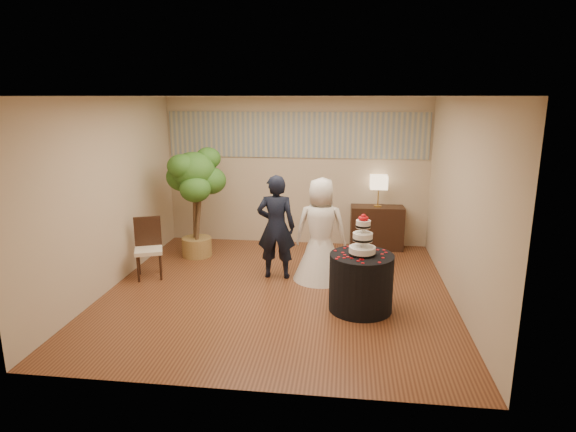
# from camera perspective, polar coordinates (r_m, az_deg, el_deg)

# --- Properties ---
(floor) EXTENTS (5.00, 5.00, 0.00)m
(floor) POSITION_cam_1_polar(r_m,az_deg,el_deg) (7.20, -1.19, -8.88)
(floor) COLOR brown
(floor) RESTS_ON ground
(ceiling) EXTENTS (5.00, 5.00, 0.00)m
(ceiling) POSITION_cam_1_polar(r_m,az_deg,el_deg) (6.64, -1.32, 13.99)
(ceiling) COLOR white
(ceiling) RESTS_ON wall_back
(wall_back) EXTENTS (5.00, 0.06, 2.80)m
(wall_back) POSITION_cam_1_polar(r_m,az_deg,el_deg) (9.23, 0.98, 5.25)
(wall_back) COLOR #C8B494
(wall_back) RESTS_ON ground
(wall_front) EXTENTS (5.00, 0.06, 2.80)m
(wall_front) POSITION_cam_1_polar(r_m,az_deg,el_deg) (4.41, -5.93, -4.56)
(wall_front) COLOR #C8B494
(wall_front) RESTS_ON ground
(wall_left) EXTENTS (0.06, 5.00, 2.80)m
(wall_left) POSITION_cam_1_polar(r_m,az_deg,el_deg) (7.55, -20.39, 2.43)
(wall_left) COLOR #C8B494
(wall_left) RESTS_ON ground
(wall_right) EXTENTS (0.06, 5.00, 2.80)m
(wall_right) POSITION_cam_1_polar(r_m,az_deg,el_deg) (6.89, 19.80, 1.44)
(wall_right) COLOR #C8B494
(wall_right) RESTS_ON ground
(mural_border) EXTENTS (4.90, 0.02, 0.85)m
(mural_border) POSITION_cam_1_polar(r_m,az_deg,el_deg) (9.13, 0.99, 9.58)
(mural_border) COLOR #9B9F92
(mural_border) RESTS_ON wall_back
(groom) EXTENTS (0.61, 0.41, 1.65)m
(groom) POSITION_cam_1_polar(r_m,az_deg,el_deg) (7.50, -1.42, -1.31)
(groom) COLOR black
(groom) RESTS_ON floor
(bride) EXTENTS (0.87, 0.87, 1.62)m
(bride) POSITION_cam_1_polar(r_m,az_deg,el_deg) (7.43, 3.92, -1.59)
(bride) COLOR white
(bride) RESTS_ON floor
(cake_table) EXTENTS (1.09, 1.09, 0.78)m
(cake_table) POSITION_cam_1_polar(r_m,az_deg,el_deg) (6.55, 8.64, -7.78)
(cake_table) COLOR black
(cake_table) RESTS_ON floor
(wedding_cake) EXTENTS (0.36, 0.36, 0.55)m
(wedding_cake) POSITION_cam_1_polar(r_m,az_deg,el_deg) (6.33, 8.86, -2.18)
(wedding_cake) COLOR white
(wedding_cake) RESTS_ON cake_table
(console) EXTENTS (0.99, 0.47, 0.81)m
(console) POSITION_cam_1_polar(r_m,az_deg,el_deg) (9.19, 10.47, -1.35)
(console) COLOR black
(console) RESTS_ON floor
(table_lamp) EXTENTS (0.31, 0.31, 0.58)m
(table_lamp) POSITION_cam_1_polar(r_m,az_deg,el_deg) (9.04, 10.66, 2.91)
(table_lamp) COLOR beige
(table_lamp) RESTS_ON console
(ficus_tree) EXTENTS (1.32, 1.32, 1.98)m
(ficus_tree) POSITION_cam_1_polar(r_m,az_deg,el_deg) (8.62, -10.98, 1.60)
(ficus_tree) COLOR #326620
(ficus_tree) RESTS_ON floor
(side_chair) EXTENTS (0.57, 0.58, 0.95)m
(side_chair) POSITION_cam_1_polar(r_m,az_deg,el_deg) (7.88, -16.21, -3.75)
(side_chair) COLOR black
(side_chair) RESTS_ON floor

